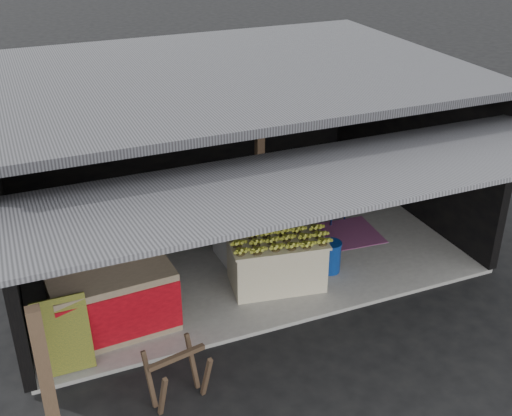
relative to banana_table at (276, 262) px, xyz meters
name	(u,v)px	position (x,y,z in m)	size (l,w,h in m)	color
ground	(293,326)	(-0.18, -0.97, -0.45)	(80.00, 80.00, 0.00)	black
concrete_slab	(230,241)	(-0.18, 1.53, -0.42)	(7.00, 5.00, 0.06)	gray
shophouse	(220,120)	(-0.18, 1.85, 1.65)	(7.40, 7.29, 3.02)	black
banana_table	(276,262)	(0.00, 0.00, 0.00)	(1.54, 1.10, 0.78)	silver
banana_pile	(277,235)	(0.00, 0.00, 0.46)	(1.30, 0.78, 0.15)	gold
white_crate	(248,224)	(-0.06, 0.97, 0.17)	(1.02, 0.71, 1.11)	white
neighbor_stall	(114,301)	(-2.47, -0.22, 0.11)	(1.65, 0.82, 1.66)	#998466
green_signboard	(63,336)	(-3.20, -0.69, 0.10)	(0.66, 0.04, 0.99)	black
sawhorse	(178,373)	(-2.06, -1.75, -0.01)	(0.73, 0.72, 0.69)	#4F3827
water_barrel	(330,258)	(0.92, 0.01, -0.15)	(0.33, 0.33, 0.48)	navy
plastic_chair	(329,191)	(1.75, 1.60, 0.14)	(0.54, 0.54, 0.91)	#0A1539
magenta_rug	(336,236)	(1.56, 0.94, -0.39)	(1.50, 1.00, 0.01)	#771A5E
picture_frames	(174,96)	(-0.35, 3.93, 1.48)	(1.62, 0.04, 0.46)	black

